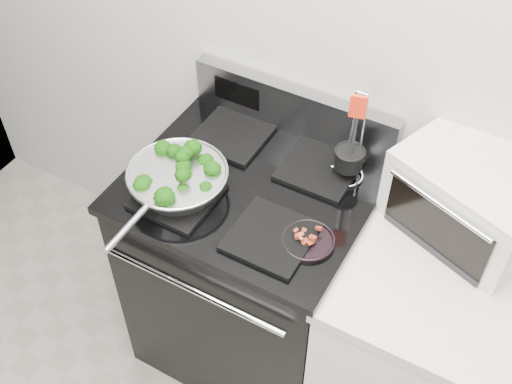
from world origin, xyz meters
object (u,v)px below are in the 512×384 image
Objects in this scene: gas_range at (252,268)px; bacon_plate at (308,238)px; skillet at (177,179)px; toaster_oven at (473,197)px; utensil_holder at (348,163)px.

gas_range is 0.57m from bacon_plate.
skillet is 0.91m from toaster_oven.
bacon_plate is at bearing -119.25° from toaster_oven.
bacon_plate is at bearing -26.05° from gas_range.
bacon_plate is 0.51m from toaster_oven.
gas_range is 0.57m from skillet.
toaster_oven is (0.66, 0.19, 0.56)m from gas_range.
skillet is at bearing -178.55° from bacon_plate.
utensil_holder reaches higher than gas_range.
utensil_holder is at bearing 92.23° from bacon_plate.
toaster_oven reaches higher than gas_range.
utensil_holder is 0.65× the size of toaster_oven.
bacon_plate is (0.46, 0.01, -0.03)m from skillet.
utensil_holder reaches higher than skillet.
skillet is (-0.19, -0.15, 0.51)m from gas_range.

